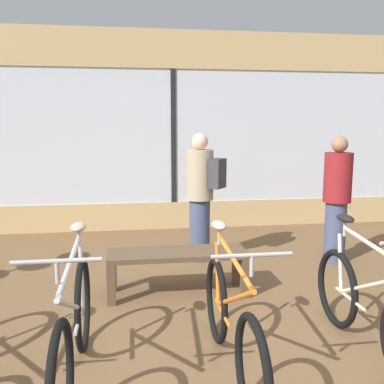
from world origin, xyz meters
name	(u,v)px	position (x,y,z in m)	size (l,w,h in m)	color
ground_plane	(225,349)	(0.00, 0.00, 0.00)	(24.00, 24.00, 0.00)	brown
shop_back_wall	(173,130)	(0.00, 3.97, 1.64)	(12.00, 0.08, 3.20)	tan
bicycle_left	(74,332)	(-1.08, -0.33, 0.39)	(0.46, 1.77, 1.04)	black
bicycle_center	(231,324)	(-0.04, -0.33, 0.38)	(0.46, 1.70, 1.02)	black
bicycle_right	(368,308)	(1.03, -0.22, 0.37)	(0.46, 1.68, 1.02)	black
display_bench	(177,259)	(-0.25, 1.15, 0.37)	(1.40, 0.44, 0.45)	brown
customer_near_rack	(201,193)	(0.17, 2.21, 0.87)	(0.56, 0.52, 1.62)	#424C6B
customer_by_window	(337,198)	(1.83, 1.91, 0.83)	(0.46, 0.46, 1.58)	#424C6B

